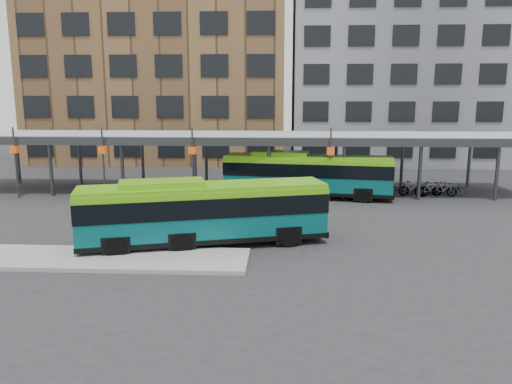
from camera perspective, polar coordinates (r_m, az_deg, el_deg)
ground at (r=23.83m, az=-4.06°, el=-5.71°), size 120.00×120.00×0.00m
boarding_island at (r=22.39m, az=-19.26°, el=-7.17°), size 14.00×3.00×0.18m
canopy at (r=35.77m, az=-1.72°, el=6.25°), size 40.00×6.53×4.80m
building_brick at (r=56.31m, az=-10.59°, el=14.99°), size 26.00×14.00×22.00m
building_grey at (r=56.31m, az=16.97°, el=13.69°), size 24.00×14.00×20.00m
bus_front at (r=23.01m, az=-6.07°, el=-2.19°), size 11.47×5.38×3.10m
bus_rear at (r=34.09m, az=5.83°, el=2.10°), size 11.51×4.03×3.11m
bike_rack at (r=36.61m, az=18.94°, el=0.35°), size 5.61×1.42×1.06m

